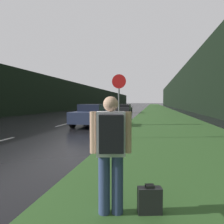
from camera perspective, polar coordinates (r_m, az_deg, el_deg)
grass_verge at (r=41.19m, az=13.08°, el=0.56°), size 6.00×240.00×0.02m
lane_stripe_c at (r=14.91m, az=-13.24°, el=-3.41°), size 0.12×3.00×0.01m
lane_stripe_d at (r=21.44m, az=-5.40°, el=-1.45°), size 0.12×3.00×0.01m
lane_stripe_e at (r=28.20m, az=-1.28°, el=-0.41°), size 0.12×3.00×0.01m
treeline_far_side at (r=53.78m, az=-6.52°, el=4.14°), size 2.00×140.00×5.64m
treeline_near_side at (r=51.72m, az=19.52°, el=5.88°), size 2.00×140.00×8.95m
stop_sign at (r=8.75m, az=1.98°, el=3.34°), size 0.62×0.07×2.82m
hitchhiker_with_backpack at (r=2.83m, az=-0.34°, el=-10.23°), size 0.58×0.47×1.69m
suitcase at (r=3.17m, az=10.70°, el=-23.64°), size 0.36×0.21×0.44m
car_passing_near at (r=13.49m, az=-5.90°, el=-0.81°), size 1.82×4.05×1.46m
car_passing_far at (r=29.44m, az=3.61°, el=1.01°), size 1.96×4.59×1.28m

